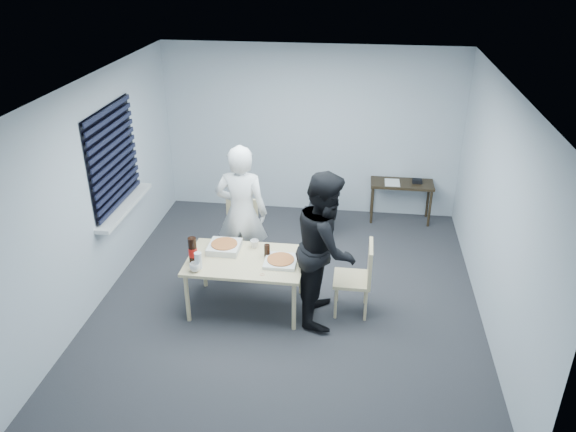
# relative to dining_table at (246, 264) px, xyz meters

# --- Properties ---
(room) EXTENTS (5.00, 5.00, 5.00)m
(room) POSITION_rel_dining_table_xyz_m (-1.72, 0.68, 0.85)
(room) COLOR #2C2C31
(room) RESTS_ON ground
(dining_table) EXTENTS (1.33, 0.84, 0.65)m
(dining_table) POSITION_rel_dining_table_xyz_m (0.00, 0.00, 0.00)
(dining_table) COLOR beige
(dining_table) RESTS_ON ground
(chair_far) EXTENTS (0.42, 0.42, 0.89)m
(chair_far) POSITION_rel_dining_table_xyz_m (-0.26, 1.00, -0.07)
(chair_far) COLOR beige
(chair_far) RESTS_ON ground
(chair_right) EXTENTS (0.42, 0.42, 0.89)m
(chair_right) POSITION_rel_dining_table_xyz_m (1.31, 0.07, -0.07)
(chair_right) COLOR beige
(chair_right) RESTS_ON ground
(person_white) EXTENTS (0.65, 0.42, 1.77)m
(person_white) POSITION_rel_dining_table_xyz_m (-0.18, 0.69, 0.30)
(person_white) COLOR white
(person_white) RESTS_ON ground
(person_black) EXTENTS (0.47, 0.86, 1.77)m
(person_black) POSITION_rel_dining_table_xyz_m (0.92, -0.02, 0.30)
(person_black) COLOR black
(person_black) RESTS_ON ground
(side_table) EXTENTS (0.94, 0.42, 0.63)m
(side_table) POSITION_rel_dining_table_xyz_m (1.89, 2.56, -0.04)
(side_table) COLOR #312517
(side_table) RESTS_ON ground
(stool) EXTENTS (0.39, 0.39, 0.54)m
(stool) POSITION_rel_dining_table_xyz_m (0.75, 1.91, -0.16)
(stool) COLOR black
(stool) RESTS_ON ground
(backpack) EXTENTS (0.28, 0.21, 0.40)m
(backpack) POSITION_rel_dining_table_xyz_m (0.75, 1.90, 0.15)
(backpack) COLOR slate
(backpack) RESTS_ON stool
(pizza_box_a) EXTENTS (0.36, 0.36, 0.09)m
(pizza_box_a) POSITION_rel_dining_table_xyz_m (-0.29, 0.18, 0.10)
(pizza_box_a) COLOR silver
(pizza_box_a) RESTS_ON dining_table
(pizza_box_b) EXTENTS (0.36, 0.36, 0.05)m
(pizza_box_b) POSITION_rel_dining_table_xyz_m (0.41, -0.02, 0.09)
(pizza_box_b) COLOR silver
(pizza_box_b) RESTS_ON dining_table
(mug_a) EXTENTS (0.17, 0.17, 0.10)m
(mug_a) POSITION_rel_dining_table_xyz_m (-0.50, -0.32, 0.11)
(mug_a) COLOR white
(mug_a) RESTS_ON dining_table
(mug_b) EXTENTS (0.10, 0.10, 0.09)m
(mug_b) POSITION_rel_dining_table_xyz_m (0.05, 0.29, 0.11)
(mug_b) COLOR white
(mug_b) RESTS_ON dining_table
(cola_glass) EXTENTS (0.09, 0.09, 0.15)m
(cola_glass) POSITION_rel_dining_table_xyz_m (0.24, 0.09, 0.14)
(cola_glass) COLOR black
(cola_glass) RESTS_ON dining_table
(soda_bottle) EXTENTS (0.10, 0.10, 0.31)m
(soda_bottle) POSITION_rel_dining_table_xyz_m (-0.56, -0.15, 0.21)
(soda_bottle) COLOR black
(soda_bottle) RESTS_ON dining_table
(plastic_cups) EXTENTS (0.11, 0.11, 0.19)m
(plastic_cups) POSITION_rel_dining_table_xyz_m (-0.47, -0.26, 0.16)
(plastic_cups) COLOR silver
(plastic_cups) RESTS_ON dining_table
(rubber_band) EXTENTS (0.05, 0.05, 0.00)m
(rubber_band) POSITION_rel_dining_table_xyz_m (0.25, -0.30, 0.06)
(rubber_band) COLOR red
(rubber_band) RESTS_ON dining_table
(papers) EXTENTS (0.25, 0.32, 0.01)m
(papers) POSITION_rel_dining_table_xyz_m (1.74, 2.53, 0.04)
(papers) COLOR white
(papers) RESTS_ON side_table
(black_box) EXTENTS (0.16, 0.13, 0.06)m
(black_box) POSITION_rel_dining_table_xyz_m (2.11, 2.57, 0.07)
(black_box) COLOR black
(black_box) RESTS_ON side_table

